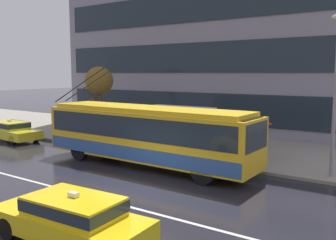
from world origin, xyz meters
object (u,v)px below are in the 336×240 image
at_px(taxi_queued_behind_bus, 11,130).
at_px(taxi_oncoming_near, 71,217).
at_px(bus_shelter, 180,118).
at_px(pedestrian_waiting_by_pole, 263,127).
at_px(pedestrian_at_shelter, 156,120).
at_px(street_tree_bare, 99,82).
at_px(trolleybus, 147,134).
at_px(pedestrian_walking_past, 215,130).
at_px(pedestrian_approaching_curb, 161,121).
at_px(street_lamp, 336,82).

bearing_deg(taxi_queued_behind_bus, taxi_oncoming_near, -27.97).
relative_size(bus_shelter, pedestrian_waiting_by_pole, 1.88).
height_order(pedestrian_at_shelter, street_tree_bare, street_tree_bare).
bearing_deg(bus_shelter, pedestrian_at_shelter, 162.13).
xyz_separation_m(trolleybus, taxi_oncoming_near, (3.34, -7.64, -0.87)).
relative_size(pedestrian_walking_past, pedestrian_waiting_by_pole, 0.95).
bearing_deg(taxi_oncoming_near, street_tree_bare, 131.92).
distance_m(pedestrian_waiting_by_pole, street_tree_bare, 12.25).
height_order(taxi_queued_behind_bus, street_tree_bare, street_tree_bare).
distance_m(bus_shelter, pedestrian_at_shelter, 2.25).
bearing_deg(taxi_oncoming_near, bus_shelter, 107.60).
distance_m(bus_shelter, pedestrian_walking_past, 2.55).
bearing_deg(pedestrian_walking_past, bus_shelter, 167.12).
bearing_deg(bus_shelter, pedestrian_approaching_curb, -173.14).
bearing_deg(bus_shelter, taxi_queued_behind_bus, -166.55).
xyz_separation_m(bus_shelter, pedestrian_at_shelter, (-2.12, 0.68, -0.34)).
xyz_separation_m(taxi_queued_behind_bus, pedestrian_approaching_curb, (10.37, 2.62, 1.05)).
distance_m(trolleybus, bus_shelter, 3.10).
bearing_deg(street_lamp, street_tree_bare, 171.84).
bearing_deg(trolleybus, street_tree_bare, 148.58).
bearing_deg(pedestrian_walking_past, trolleybus, -133.81).
relative_size(trolleybus, bus_shelter, 3.10).
bearing_deg(pedestrian_approaching_curb, pedestrian_waiting_by_pole, 12.27).
distance_m(taxi_oncoming_near, street_lamp, 11.63).
distance_m(taxi_queued_behind_bus, taxi_oncoming_near, 16.94).
distance_m(taxi_oncoming_near, pedestrian_at_shelter, 12.70).
distance_m(bus_shelter, street_lamp, 8.19).
height_order(taxi_oncoming_near, street_lamp, street_lamp).
bearing_deg(street_lamp, trolleybus, -162.20).
bearing_deg(pedestrian_at_shelter, taxi_oncoming_near, -64.16).
xyz_separation_m(trolleybus, pedestrian_approaching_curb, (-1.25, 2.92, 0.18)).
height_order(pedestrian_walking_past, street_tree_bare, street_tree_bare).
bearing_deg(trolleybus, pedestrian_waiting_by_pole, 44.09).
relative_size(pedestrian_at_shelter, street_tree_bare, 0.40).
xyz_separation_m(pedestrian_at_shelter, pedestrian_waiting_by_pole, (6.43, 0.37, 0.09)).
xyz_separation_m(taxi_queued_behind_bus, pedestrian_walking_past, (14.02, 2.20, 0.95)).
xyz_separation_m(pedestrian_walking_past, street_lamp, (5.45, 0.02, 2.45)).
xyz_separation_m(trolleybus, pedestrian_at_shelter, (-2.18, 3.75, 0.10)).
bearing_deg(pedestrian_at_shelter, pedestrian_walking_past, -15.22).
relative_size(taxi_oncoming_near, bus_shelter, 1.22).
height_order(bus_shelter, street_tree_bare, street_tree_bare).
height_order(pedestrian_approaching_curb, street_lamp, street_lamp).
height_order(trolleybus, taxi_queued_behind_bus, trolleybus).
relative_size(taxi_queued_behind_bus, pedestrian_at_shelter, 2.52).
xyz_separation_m(pedestrian_waiting_by_pole, street_lamp, (3.60, -1.60, 2.33)).
relative_size(bus_shelter, pedestrian_at_shelter, 2.03).
distance_m(bus_shelter, street_tree_bare, 8.13).
distance_m(taxi_oncoming_near, pedestrian_approaching_curb, 11.57).
bearing_deg(bus_shelter, pedestrian_waiting_by_pole, 13.74).
relative_size(taxi_oncoming_near, street_tree_bare, 0.98).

